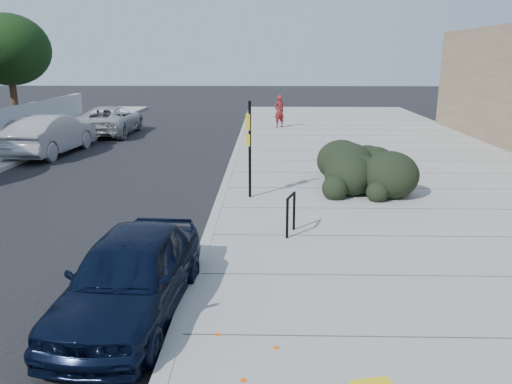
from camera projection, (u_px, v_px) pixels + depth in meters
The scene contains 11 objects.
ground at pixel (195, 281), 8.88m from camera, with size 120.00×120.00×0.00m, color black.
sidewalk_near at pixel (426, 201), 13.56m from camera, with size 11.20×50.00×0.15m, color gray.
curb_near at pixel (221, 199), 13.68m from camera, with size 0.22×50.00×0.17m, color #9E9E99.
tree_far_f at pixel (8, 50), 26.38m from camera, with size 4.40×4.40×6.07m.
bike_rack at pixel (291, 210), 10.68m from camera, with size 0.23×0.58×0.89m.
sign_post at pixel (249, 144), 13.25m from camera, with size 0.15×0.29×2.60m.
hedge at pixel (358, 159), 14.94m from camera, with size 2.01×4.02×1.51m, color black.
sedan_navy at pixel (130, 275), 7.56m from camera, with size 1.58×3.93×1.34m, color black.
wagon_silver at pixel (51, 134), 20.15m from camera, with size 1.72×4.94×1.63m, color #98989C.
suv_silver at pixel (110, 120), 25.31m from camera, with size 2.39×5.19×1.44m, color #A9ACAF.
pedestrian at pixel (279, 111), 26.76m from camera, with size 0.62×0.41×1.71m, color maroon.
Camera 1 is at (1.27, -8.12, 3.88)m, focal length 35.00 mm.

